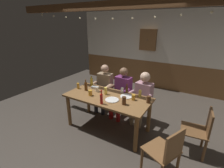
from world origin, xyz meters
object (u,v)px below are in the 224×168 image
condiment_caddy (94,87)px  wall_dart_cabinet (148,40)px  bottle_0 (101,98)px  pint_glass_1 (78,86)px  pint_glass_8 (122,90)px  person_0 (104,86)px  bottle_3 (92,82)px  bottle_1 (127,90)px  bottle_2 (86,86)px  dining_table (108,101)px  person_2 (142,95)px  pint_glass_0 (124,101)px  plate_0 (126,96)px  pint_glass_4 (133,97)px  pint_glass_7 (90,93)px  pint_glass_5 (106,91)px  pint_glass_3 (140,93)px  chair_empty_near_right (200,130)px  pint_glass_6 (97,89)px  pint_glass_2 (149,99)px  chair_empty_near_left (166,152)px  plate_1 (112,100)px  person_1 (122,91)px

condiment_caddy → wall_dart_cabinet: (0.30, 2.68, 0.87)m
condiment_caddy → bottle_0: bottle_0 is taller
pint_glass_1 → pint_glass_8: size_ratio=1.07×
person_0 → pint_glass_1: size_ratio=9.23×
pint_glass_1 → bottle_3: bearing=65.4°
bottle_1 → bottle_2: bearing=-158.8°
dining_table → person_2: bearing=51.2°
person_2 → pint_glass_0: person_2 is taller
plate_0 → person_2: bearing=68.6°
pint_glass_4 → condiment_caddy: bearing=174.7°
pint_glass_4 → pint_glass_7: (-0.87, -0.27, 0.00)m
plate_0 → pint_glass_4: pint_glass_4 is taller
pint_glass_0 → pint_glass_5: bearing=158.8°
pint_glass_0 → pint_glass_3: size_ratio=1.04×
dining_table → bottle_1: bearing=53.3°
bottle_0 → pint_glass_7: (-0.41, 0.19, -0.05)m
chair_empty_near_right → plate_0: size_ratio=3.41×
pint_glass_8 → person_2: bearing=44.3°
bottle_0 → pint_glass_3: 0.84m
pint_glass_5 → pint_glass_6: (-0.25, 0.03, -0.02)m
bottle_0 → pint_glass_0: bottle_0 is taller
pint_glass_5 → pint_glass_2: bearing=5.8°
pint_glass_2 → bottle_3: bearing=173.4°
condiment_caddy → dining_table: bearing=-23.9°
chair_empty_near_right → dining_table: bearing=90.0°
pint_glass_7 → wall_dart_cabinet: size_ratio=0.17×
condiment_caddy → plate_0: condiment_caddy is taller
chair_empty_near_left → pint_glass_2: bearing=59.5°
pint_glass_3 → bottle_1: bearing=174.9°
bottle_2 → bottle_3: 0.33m
pint_glass_4 → pint_glass_1: bearing=-175.5°
plate_1 → pint_glass_4: bearing=32.6°
person_2 → pint_glass_3: bearing=107.9°
condiment_caddy → pint_glass_1: pint_glass_1 is taller
chair_empty_near_right → pint_glass_0: size_ratio=5.68×
bottle_3 → pint_glass_6: (0.34, -0.24, -0.04)m
pint_glass_8 → plate_0: bearing=-37.1°
person_1 → pint_glass_2: (0.84, -0.48, 0.17)m
pint_glass_5 → condiment_caddy: bearing=160.1°
person_2 → pint_glass_5: person_2 is taller
plate_1 → pint_glass_1: 1.00m
bottle_3 → pint_glass_3: bearing=-0.4°
person_1 → bottle_3: (-0.67, -0.31, 0.20)m
pint_glass_3 → pint_glass_7: pint_glass_3 is taller
pint_glass_3 → bottle_3: bearing=179.6°
pint_glass_8 → condiment_caddy: bearing=-172.1°
person_2 → pint_glass_5: bearing=50.8°
bottle_0 → bottle_1: size_ratio=1.30×
chair_empty_near_left → pint_glass_4: bearing=73.0°
dining_table → bottle_3: bottle_3 is taller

